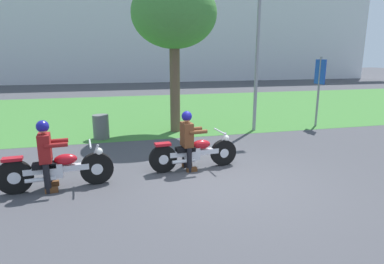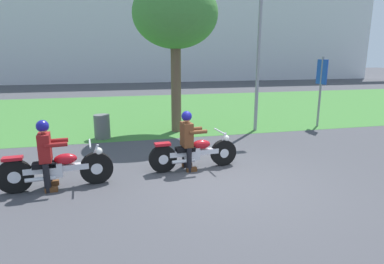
% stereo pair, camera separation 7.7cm
% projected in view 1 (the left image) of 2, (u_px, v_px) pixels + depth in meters
% --- Properties ---
extents(ground, '(120.00, 120.00, 0.00)m').
position_uv_depth(ground, '(226.00, 182.00, 6.88)').
color(ground, '#424247').
extents(grass_verge, '(60.00, 12.00, 0.01)m').
position_uv_depth(grass_verge, '(157.00, 109.00, 16.25)').
color(grass_verge, '#3D7533').
rests_on(grass_verge, ground).
extents(stadium_facade, '(50.54, 8.00, 13.56)m').
position_uv_depth(stadium_facade, '(148.00, 17.00, 35.33)').
color(stadium_facade, silver).
rests_on(stadium_facade, ground).
extents(motorcycle_lead, '(2.16, 0.66, 0.88)m').
position_uv_depth(motorcycle_lead, '(194.00, 153.00, 7.60)').
color(motorcycle_lead, black).
rests_on(motorcycle_lead, ground).
extents(rider_lead, '(0.57, 0.49, 1.40)m').
position_uv_depth(rider_lead, '(188.00, 136.00, 7.45)').
color(rider_lead, black).
rests_on(rider_lead, ground).
extents(motorcycle_follow, '(2.21, 0.66, 0.89)m').
position_uv_depth(motorcycle_follow, '(57.00, 169.00, 6.45)').
color(motorcycle_follow, black).
rests_on(motorcycle_follow, ground).
extents(rider_follow, '(0.57, 0.49, 1.42)m').
position_uv_depth(rider_follow, '(46.00, 150.00, 6.30)').
color(rider_follow, black).
rests_on(rider_follow, ground).
extents(tree_roadside, '(2.84, 2.84, 5.12)m').
position_uv_depth(tree_roadside, '(174.00, 15.00, 10.64)').
color(tree_roadside, brown).
rests_on(tree_roadside, ground).
extents(streetlight_pole, '(0.96, 0.20, 5.87)m').
position_uv_depth(streetlight_pole, '(262.00, 25.00, 10.90)').
color(streetlight_pole, gray).
rests_on(streetlight_pole, ground).
extents(trash_can, '(0.50, 0.50, 0.78)m').
position_uv_depth(trash_can, '(101.00, 127.00, 10.41)').
color(trash_can, '#595E5B').
rests_on(trash_can, ground).
extents(sign_banner, '(0.08, 0.60, 2.60)m').
position_uv_depth(sign_banner, '(319.00, 81.00, 12.04)').
color(sign_banner, gray).
rests_on(sign_banner, ground).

